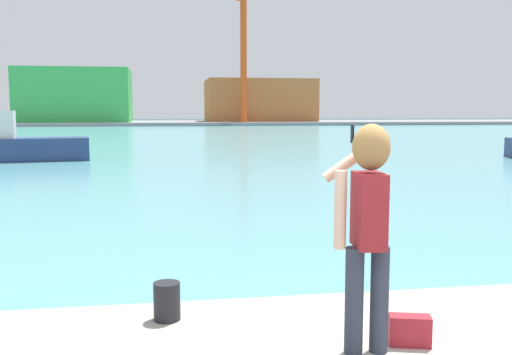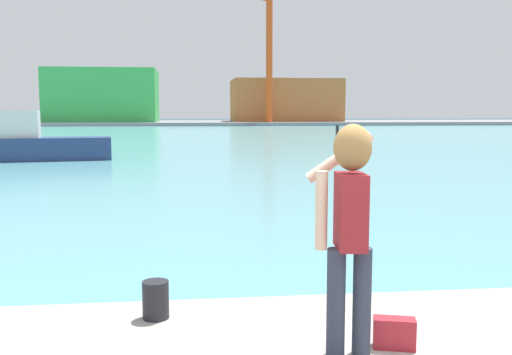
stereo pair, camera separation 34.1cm
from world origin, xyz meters
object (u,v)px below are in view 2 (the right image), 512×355
object	(u,v)px
warehouse_right	(285,101)
handbag	(394,333)
port_crane	(262,42)
warehouse_left	(103,96)
boat_moored	(27,143)
harbor_bollard	(156,300)
person_photographer	(349,216)

from	to	relation	value
warehouse_right	handbag	bearing A→B (deg)	-98.83
port_crane	warehouse_right	bearing A→B (deg)	61.24
handbag	warehouse_left	xyz separation A→B (m)	(-15.22, 90.06, 4.03)
boat_moored	warehouse_left	size ratio (longest dim) A/B	0.43
harbor_bollard	port_crane	distance (m)	83.26
handbag	harbor_bollard	world-z (taller)	harbor_bollard
harbor_bollard	warehouse_left	bearing A→B (deg)	98.51
handbag	boat_moored	distance (m)	24.98
handbag	warehouse_right	xyz separation A→B (m)	(14.26, 91.79, 3.37)
handbag	boat_moored	bearing A→B (deg)	111.19
harbor_bollard	warehouse_right	world-z (taller)	warehouse_right
person_photographer	warehouse_right	world-z (taller)	warehouse_right
handbag	port_crane	size ratio (longest dim) A/B	0.02
warehouse_left	port_crane	world-z (taller)	port_crane
person_photographer	harbor_bollard	bearing A→B (deg)	62.24
harbor_bollard	person_photographer	bearing A→B (deg)	-32.32
warehouse_right	person_photographer	bearing A→B (deg)	-99.07
harbor_bollard	port_crane	bearing A→B (deg)	82.28
boat_moored	handbag	bearing A→B (deg)	-77.89
boat_moored	warehouse_left	xyz separation A→B (m)	(-6.19, 66.77, 3.82)
warehouse_right	harbor_bollard	bearing A→B (deg)	-100.07
person_photographer	boat_moored	world-z (taller)	boat_moored
boat_moored	warehouse_right	xyz separation A→B (m)	(23.29, 68.50, 3.15)
person_photographer	port_crane	world-z (taller)	port_crane
boat_moored	port_crane	bearing A→B (deg)	63.84
person_photographer	handbag	bearing A→B (deg)	-75.76
boat_moored	port_crane	world-z (taller)	port_crane
harbor_bollard	handbag	bearing A→B (deg)	-24.84
warehouse_left	warehouse_right	size ratio (longest dim) A/B	0.96
person_photographer	harbor_bollard	xyz separation A→B (m)	(-1.48, 0.94, -0.90)
warehouse_left	port_crane	distance (m)	26.70
person_photographer	warehouse_right	distance (m)	93.05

